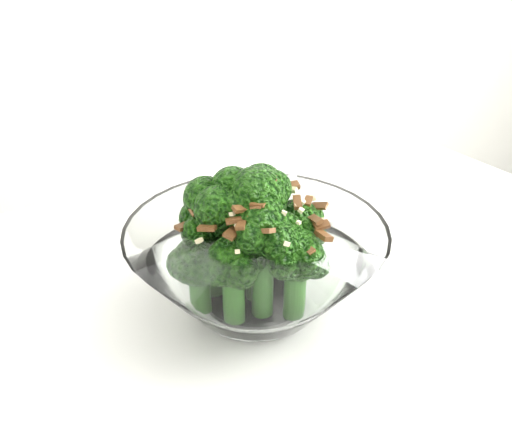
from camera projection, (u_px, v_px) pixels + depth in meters
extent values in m
cube|color=white|center=(174.00, 427.00, 0.45)|extent=(1.41, 1.19, 0.04)
cylinder|color=white|center=(350.00, 320.00, 1.14)|extent=(0.04, 0.04, 0.71)
cylinder|color=white|center=(256.00, 304.00, 0.55)|extent=(0.10, 0.10, 0.01)
cylinder|color=#275C18|center=(262.00, 279.00, 0.50)|extent=(0.02, 0.02, 0.08)
sphere|color=#245D11|center=(263.00, 229.00, 0.48)|extent=(0.05, 0.05, 0.05)
cylinder|color=#275C18|center=(234.00, 298.00, 0.50)|extent=(0.02, 0.02, 0.05)
sphere|color=#245D11|center=(233.00, 261.00, 0.48)|extent=(0.05, 0.05, 0.05)
cylinder|color=#275C18|center=(213.00, 266.00, 0.54)|extent=(0.02, 0.02, 0.06)
sphere|color=#245D11|center=(212.00, 228.00, 0.52)|extent=(0.05, 0.05, 0.05)
cylinder|color=#275C18|center=(256.00, 256.00, 0.52)|extent=(0.02, 0.02, 0.09)
sphere|color=#245D11|center=(256.00, 198.00, 0.49)|extent=(0.06, 0.06, 0.06)
cylinder|color=#275C18|center=(200.00, 292.00, 0.51)|extent=(0.02, 0.02, 0.04)
sphere|color=#245D11|center=(198.00, 262.00, 0.50)|extent=(0.05, 0.05, 0.05)
cylinder|color=#275C18|center=(295.00, 265.00, 0.54)|extent=(0.02, 0.02, 0.06)
sphere|color=#245D11|center=(297.00, 225.00, 0.51)|extent=(0.05, 0.05, 0.05)
cylinder|color=#275C18|center=(297.00, 253.00, 0.57)|extent=(0.02, 0.02, 0.05)
sphere|color=#245D11|center=(298.00, 224.00, 0.55)|extent=(0.04, 0.04, 0.04)
cylinder|color=#275C18|center=(295.00, 292.00, 0.50)|extent=(0.02, 0.02, 0.06)
sphere|color=#245D11|center=(296.00, 255.00, 0.48)|extent=(0.05, 0.05, 0.05)
cylinder|color=#275C18|center=(251.00, 248.00, 0.58)|extent=(0.02, 0.02, 0.05)
sphere|color=#245D11|center=(251.00, 218.00, 0.56)|extent=(0.04, 0.04, 0.04)
cylinder|color=#275C18|center=(231.00, 258.00, 0.53)|extent=(0.02, 0.02, 0.08)
sphere|color=#245D11|center=(230.00, 206.00, 0.50)|extent=(0.05, 0.05, 0.05)
cube|color=brown|center=(197.00, 206.00, 0.52)|extent=(0.02, 0.02, 0.00)
cube|color=brown|center=(218.00, 188.00, 0.53)|extent=(0.02, 0.01, 0.01)
cube|color=brown|center=(297.00, 202.00, 0.49)|extent=(0.01, 0.02, 0.01)
cube|color=brown|center=(306.00, 248.00, 0.46)|extent=(0.01, 0.02, 0.01)
cube|color=brown|center=(208.00, 196.00, 0.53)|extent=(0.02, 0.01, 0.00)
cube|color=brown|center=(234.00, 220.00, 0.46)|extent=(0.01, 0.01, 0.01)
cube|color=brown|center=(193.00, 210.00, 0.50)|extent=(0.01, 0.02, 0.01)
cube|color=brown|center=(261.00, 213.00, 0.47)|extent=(0.02, 0.02, 0.01)
cube|color=brown|center=(222.00, 195.00, 0.55)|extent=(0.02, 0.01, 0.01)
cube|color=brown|center=(315.00, 220.00, 0.49)|extent=(0.01, 0.02, 0.01)
cube|color=brown|center=(240.00, 209.00, 0.46)|extent=(0.01, 0.01, 0.01)
cube|color=brown|center=(182.00, 227.00, 0.50)|extent=(0.01, 0.01, 0.00)
cube|color=brown|center=(258.00, 204.00, 0.46)|extent=(0.01, 0.01, 0.00)
cube|color=brown|center=(198.00, 203.00, 0.54)|extent=(0.02, 0.01, 0.01)
cube|color=brown|center=(284.00, 189.00, 0.50)|extent=(0.01, 0.01, 0.01)
cube|color=brown|center=(253.00, 215.00, 0.46)|extent=(0.01, 0.01, 0.00)
cube|color=brown|center=(284.00, 188.00, 0.55)|extent=(0.02, 0.02, 0.00)
cube|color=brown|center=(207.00, 228.00, 0.47)|extent=(0.02, 0.01, 0.01)
cube|color=brown|center=(308.00, 201.00, 0.51)|extent=(0.01, 0.02, 0.00)
cube|color=brown|center=(269.00, 179.00, 0.48)|extent=(0.01, 0.01, 0.01)
cube|color=brown|center=(319.00, 206.00, 0.51)|extent=(0.02, 0.02, 0.01)
cube|color=brown|center=(324.00, 236.00, 0.47)|extent=(0.01, 0.02, 0.01)
cube|color=brown|center=(232.00, 233.00, 0.46)|extent=(0.02, 0.02, 0.01)
cube|color=brown|center=(255.00, 185.00, 0.55)|extent=(0.01, 0.02, 0.01)
cube|color=brown|center=(291.00, 186.00, 0.53)|extent=(0.02, 0.01, 0.01)
cube|color=brown|center=(242.00, 224.00, 0.46)|extent=(0.01, 0.02, 0.00)
cube|color=brown|center=(266.00, 231.00, 0.45)|extent=(0.02, 0.02, 0.01)
cube|color=brown|center=(258.00, 207.00, 0.47)|extent=(0.02, 0.02, 0.01)
cube|color=brown|center=(221.00, 192.00, 0.55)|extent=(0.01, 0.02, 0.00)
cube|color=brown|center=(209.00, 194.00, 0.54)|extent=(0.01, 0.01, 0.01)
cube|color=brown|center=(322.00, 225.00, 0.48)|extent=(0.01, 0.01, 0.01)
cube|color=brown|center=(227.00, 188.00, 0.51)|extent=(0.01, 0.02, 0.01)
cube|color=brown|center=(214.00, 196.00, 0.52)|extent=(0.02, 0.01, 0.01)
cube|color=beige|center=(237.00, 252.00, 0.45)|extent=(0.00, 0.00, 0.00)
cube|color=beige|center=(302.00, 202.00, 0.49)|extent=(0.01, 0.01, 0.01)
cube|color=beige|center=(297.00, 206.00, 0.48)|extent=(0.00, 0.00, 0.00)
cube|color=beige|center=(199.00, 241.00, 0.47)|extent=(0.01, 0.01, 0.01)
cube|color=beige|center=(299.00, 222.00, 0.47)|extent=(0.00, 0.00, 0.00)
cube|color=beige|center=(276.00, 187.00, 0.55)|extent=(0.01, 0.01, 0.01)
cube|color=beige|center=(258.00, 186.00, 0.55)|extent=(0.01, 0.01, 0.01)
cube|color=beige|center=(277.00, 179.00, 0.50)|extent=(0.01, 0.01, 0.00)
cube|color=beige|center=(214.00, 189.00, 0.52)|extent=(0.00, 0.00, 0.00)
cube|color=beige|center=(233.00, 214.00, 0.47)|extent=(0.01, 0.01, 0.00)
cube|color=beige|center=(240.00, 182.00, 0.51)|extent=(0.01, 0.01, 0.01)
cube|color=beige|center=(289.00, 188.00, 0.51)|extent=(0.01, 0.01, 0.01)
cube|color=beige|center=(312.00, 198.00, 0.52)|extent=(0.01, 0.01, 0.00)
cube|color=beige|center=(294.00, 190.00, 0.51)|extent=(0.01, 0.01, 0.01)
cube|color=beige|center=(286.00, 243.00, 0.45)|extent=(0.01, 0.01, 0.01)
cube|color=beige|center=(322.00, 221.00, 0.49)|extent=(0.01, 0.01, 0.01)
cube|color=beige|center=(301.00, 210.00, 0.48)|extent=(0.01, 0.01, 0.00)
cube|color=beige|center=(284.00, 213.00, 0.47)|extent=(0.01, 0.01, 0.01)
cube|color=beige|center=(238.00, 225.00, 0.46)|extent=(0.01, 0.01, 0.00)
cube|color=beige|center=(270.00, 183.00, 0.52)|extent=(0.00, 0.01, 0.00)
cube|color=beige|center=(216.00, 194.00, 0.52)|extent=(0.01, 0.01, 0.00)
cube|color=beige|center=(241.00, 180.00, 0.51)|extent=(0.00, 0.00, 0.00)
cube|color=beige|center=(218.00, 191.00, 0.53)|extent=(0.00, 0.00, 0.00)
cube|color=beige|center=(250.00, 187.00, 0.55)|extent=(0.01, 0.01, 0.00)
cube|color=beige|center=(272.00, 218.00, 0.46)|extent=(0.01, 0.01, 0.00)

